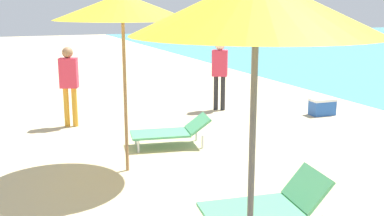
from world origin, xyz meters
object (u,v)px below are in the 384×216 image
at_px(umbrella_second, 256,6).
at_px(person_walking_far, 69,79).
at_px(person_walking_mid, 220,68).
at_px(lounger_second_shoreside, 267,204).
at_px(cooler_box, 322,107).
at_px(umbrella_farthest, 122,7).
at_px(lounger_farthest_shoreside, 171,131).

relative_size(umbrella_second, person_walking_far, 1.67).
bearing_deg(person_walking_mid, lounger_second_shoreside, 11.13).
bearing_deg(cooler_box, person_walking_far, 167.65).
xyz_separation_m(lounger_second_shoreside, person_walking_mid, (2.24, 5.80, 0.68)).
bearing_deg(umbrella_second, cooler_box, 47.48).
bearing_deg(umbrella_farthest, umbrella_second, -90.03).
bearing_deg(lounger_second_shoreside, cooler_box, -125.97).
bearing_deg(lounger_farthest_shoreside, cooler_box, -156.93).
relative_size(lounger_farthest_shoreside, person_walking_mid, 0.89).
bearing_deg(person_walking_far, cooler_box, 98.58).
bearing_deg(umbrella_farthest, cooler_box, 19.69).
distance_m(umbrella_second, cooler_box, 7.95).
bearing_deg(lounger_second_shoreside, umbrella_second, 60.13).
relative_size(umbrella_farthest, person_walking_mid, 1.63).
distance_m(lounger_second_shoreside, umbrella_farthest, 3.47).
height_order(umbrella_second, cooler_box, umbrella_second).
bearing_deg(lounger_farthest_shoreside, umbrella_second, 87.44).
relative_size(umbrella_second, person_walking_mid, 1.66).
bearing_deg(cooler_box, umbrella_second, -132.52).
relative_size(lounger_second_shoreside, cooler_box, 2.48).
bearing_deg(lounger_second_shoreside, umbrella_farthest, -62.59).
bearing_deg(lounger_second_shoreside, person_walking_mid, -103.37).
relative_size(person_walking_far, cooler_box, 2.85).
xyz_separation_m(lounger_second_shoreside, person_walking_far, (-1.31, 5.62, 0.67)).
relative_size(umbrella_farthest, person_walking_far, 1.64).
distance_m(lounger_farthest_shoreside, cooler_box, 4.18).
distance_m(umbrella_second, person_walking_far, 6.99).
relative_size(umbrella_second, lounger_second_shoreside, 1.93).
bearing_deg(umbrella_farthest, lounger_farthest_shoreside, 40.62).
bearing_deg(person_walking_mid, lounger_farthest_shoreside, -9.89).
bearing_deg(umbrella_second, person_walking_far, 93.28).
bearing_deg(lounger_farthest_shoreside, umbrella_farthest, 50.89).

